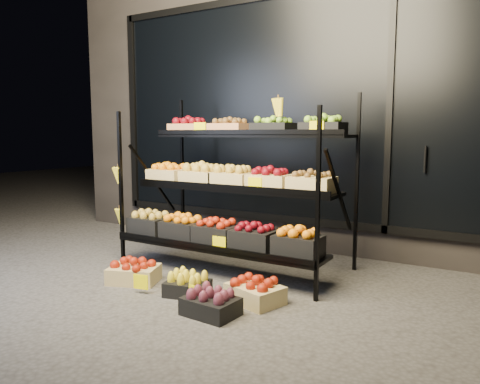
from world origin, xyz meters
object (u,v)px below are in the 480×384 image
Objects in this scene: display_rack at (230,187)px; floor_crate_midleft at (188,285)px; floor_crate_left at (134,271)px; floor_crate_midright at (255,290)px.

floor_crate_midleft is at bearing -82.25° from display_rack.
display_rack is at bearing 83.88° from floor_crate_midleft.
display_rack is at bearing 37.75° from floor_crate_left.
floor_crate_midright is at bearing 0.37° from floor_crate_midleft.
floor_crate_midright is (1.15, 0.12, -0.00)m from floor_crate_left.
floor_crate_midright reaches higher than floor_crate_midleft.
floor_crate_left is at bearing -121.21° from display_rack.
floor_crate_midleft is at bearing -148.58° from floor_crate_midright.
floor_crate_midright is at bearing -15.25° from floor_crate_left.
floor_crate_midright is at bearing -46.50° from display_rack.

